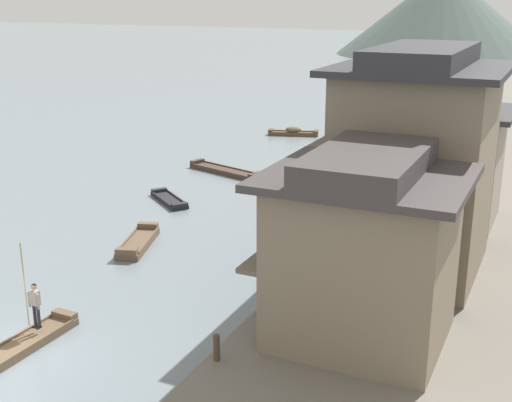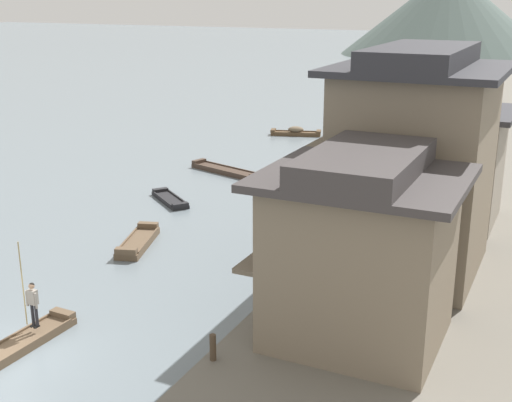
{
  "view_description": "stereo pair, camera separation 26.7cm",
  "coord_description": "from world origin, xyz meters",
  "px_view_note": "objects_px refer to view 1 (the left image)",
  "views": [
    {
      "loc": [
        15.23,
        -13.67,
        11.24
      ],
      "look_at": [
        2.14,
        14.33,
        1.65
      ],
      "focal_mm": 47.03,
      "sensor_mm": 36.0,
      "label": 1
    },
    {
      "loc": [
        15.47,
        -13.55,
        11.24
      ],
      "look_at": [
        2.14,
        14.33,
        1.65
      ],
      "focal_mm": 47.03,
      "sensor_mm": 36.0,
      "label": 2
    }
  ],
  "objects_px": {
    "boat_moored_nearest": "(411,135)",
    "boat_foreground_poled": "(14,350)",
    "boat_moored_second": "(302,240)",
    "mooring_post_dock_mid": "(334,233)",
    "boat_midriver_upstream": "(138,243)",
    "boat_crossing_west": "(225,171)",
    "mooring_post_dock_far": "(394,177)",
    "mooring_post_dock_near": "(217,348)",
    "house_waterfront_second": "(415,163)",
    "boatman_person": "(34,300)",
    "boat_midriver_drifting": "(293,132)",
    "boat_moored_far": "(398,158)",
    "boat_upstream_distant": "(450,103)",
    "house_waterfront_tall": "(443,158)",
    "house_waterfront_nearest": "(363,249)",
    "boat_moored_third": "(169,200)"
  },
  "relations": [
    {
      "from": "boat_moored_nearest",
      "to": "boat_foreground_poled",
      "type": "bearing_deg",
      "value": -96.01
    },
    {
      "from": "boat_foreground_poled",
      "to": "boat_moored_second",
      "type": "xyz_separation_m",
      "value": [
        4.8,
        13.45,
        0.03
      ]
    },
    {
      "from": "mooring_post_dock_mid",
      "to": "boat_moored_second",
      "type": "bearing_deg",
      "value": 153.0
    },
    {
      "from": "boat_midriver_upstream",
      "to": "boat_crossing_west",
      "type": "distance_m",
      "value": 13.72
    },
    {
      "from": "mooring_post_dock_far",
      "to": "mooring_post_dock_near",
      "type": "bearing_deg",
      "value": -90.0
    },
    {
      "from": "house_waterfront_second",
      "to": "boat_crossing_west",
      "type": "bearing_deg",
      "value": 140.53
    },
    {
      "from": "boat_foreground_poled",
      "to": "boat_moored_second",
      "type": "distance_m",
      "value": 14.28
    },
    {
      "from": "boat_moored_second",
      "to": "mooring_post_dock_mid",
      "type": "bearing_deg",
      "value": -27.0
    },
    {
      "from": "boatman_person",
      "to": "boat_midriver_upstream",
      "type": "relative_size",
      "value": 0.77
    },
    {
      "from": "boat_midriver_upstream",
      "to": "mooring_post_dock_far",
      "type": "relative_size",
      "value": 5.16
    },
    {
      "from": "boat_moored_nearest",
      "to": "boat_midriver_drifting",
      "type": "distance_m",
      "value": 9.56
    },
    {
      "from": "boat_moored_far",
      "to": "mooring_post_dock_near",
      "type": "distance_m",
      "value": 30.13
    },
    {
      "from": "boat_foreground_poled",
      "to": "boat_moored_nearest",
      "type": "height_order",
      "value": "boat_moored_nearest"
    },
    {
      "from": "boat_foreground_poled",
      "to": "boat_midriver_drifting",
      "type": "distance_m",
      "value": 36.92
    },
    {
      "from": "mooring_post_dock_mid",
      "to": "boat_moored_far",
      "type": "bearing_deg",
      "value": 95.07
    },
    {
      "from": "boat_upstream_distant",
      "to": "house_waterfront_second",
      "type": "xyz_separation_m",
      "value": [
        6.14,
        -46.68,
        4.71
      ]
    },
    {
      "from": "boat_moored_second",
      "to": "mooring_post_dock_far",
      "type": "xyz_separation_m",
      "value": [
        1.91,
        9.87,
        0.86
      ]
    },
    {
      "from": "boat_moored_nearest",
      "to": "boat_crossing_west",
      "type": "distance_m",
      "value": 18.24
    },
    {
      "from": "boat_midriver_upstream",
      "to": "house_waterfront_tall",
      "type": "xyz_separation_m",
      "value": [
        12.14,
        8.28,
        3.49
      ]
    },
    {
      "from": "mooring_post_dock_mid",
      "to": "mooring_post_dock_far",
      "type": "relative_size",
      "value": 1.2
    },
    {
      "from": "boat_foreground_poled",
      "to": "boat_upstream_distant",
      "type": "relative_size",
      "value": 1.0
    },
    {
      "from": "boat_moored_nearest",
      "to": "house_waterfront_tall",
      "type": "bearing_deg",
      "value": -74.15
    },
    {
      "from": "boat_moored_second",
      "to": "boat_upstream_distant",
      "type": "relative_size",
      "value": 0.72
    },
    {
      "from": "house_waterfront_tall",
      "to": "mooring_post_dock_mid",
      "type": "bearing_deg",
      "value": -121.78
    },
    {
      "from": "house_waterfront_tall",
      "to": "boat_moored_nearest",
      "type": "bearing_deg",
      "value": 105.85
    },
    {
      "from": "boat_midriver_upstream",
      "to": "house_waterfront_nearest",
      "type": "height_order",
      "value": "house_waterfront_nearest"
    },
    {
      "from": "boat_moored_far",
      "to": "boat_midriver_drifting",
      "type": "xyz_separation_m",
      "value": [
        -9.99,
        5.01,
        0.1
      ]
    },
    {
      "from": "boatman_person",
      "to": "mooring_post_dock_far",
      "type": "bearing_deg",
      "value": 73.23
    },
    {
      "from": "house_waterfront_second",
      "to": "mooring_post_dock_near",
      "type": "bearing_deg",
      "value": -110.0
    },
    {
      "from": "boat_moored_third",
      "to": "mooring_post_dock_mid",
      "type": "distance_m",
      "value": 11.78
    },
    {
      "from": "boat_moored_nearest",
      "to": "boat_moored_second",
      "type": "bearing_deg",
      "value": -88.58
    },
    {
      "from": "boat_moored_far",
      "to": "mooring_post_dock_near",
      "type": "bearing_deg",
      "value": -86.78
    },
    {
      "from": "boat_midriver_upstream",
      "to": "boat_upstream_distant",
      "type": "bearing_deg",
      "value": 82.83
    },
    {
      "from": "boat_moored_far",
      "to": "mooring_post_dock_near",
      "type": "xyz_separation_m",
      "value": [
        1.69,
        -30.07,
        0.91
      ]
    },
    {
      "from": "boatman_person",
      "to": "house_waterfront_nearest",
      "type": "height_order",
      "value": "house_waterfront_nearest"
    },
    {
      "from": "boat_midriver_drifting",
      "to": "boat_moored_third",
      "type": "bearing_deg",
      "value": -88.25
    },
    {
      "from": "boatman_person",
      "to": "boat_midriver_upstream",
      "type": "height_order",
      "value": "boatman_person"
    },
    {
      "from": "boatman_person",
      "to": "boat_upstream_distant",
      "type": "xyz_separation_m",
      "value": [
        4.1,
        56.81,
        -1.21
      ]
    },
    {
      "from": "boat_foreground_poled",
      "to": "boat_moored_nearest",
      "type": "distance_m",
      "value": 39.65
    },
    {
      "from": "boat_moored_far",
      "to": "boat_upstream_distant",
      "type": "height_order",
      "value": "boat_upstream_distant"
    },
    {
      "from": "boat_midriver_drifting",
      "to": "house_waterfront_nearest",
      "type": "height_order",
      "value": "house_waterfront_nearest"
    },
    {
      "from": "boat_moored_far",
      "to": "house_waterfront_second",
      "type": "bearing_deg",
      "value": -75.54
    },
    {
      "from": "boat_moored_nearest",
      "to": "mooring_post_dock_mid",
      "type": "distance_m",
      "value": 27.08
    },
    {
      "from": "boat_upstream_distant",
      "to": "mooring_post_dock_far",
      "type": "relative_size",
      "value": 6.8
    },
    {
      "from": "boatman_person",
      "to": "boat_moored_second",
      "type": "xyz_separation_m",
      "value": [
        4.78,
        12.33,
        -1.28
      ]
    },
    {
      "from": "boat_moored_second",
      "to": "boat_upstream_distant",
      "type": "height_order",
      "value": "boat_upstream_distant"
    },
    {
      "from": "house_waterfront_second",
      "to": "boat_foreground_poled",
      "type": "bearing_deg",
      "value": -132.34
    },
    {
      "from": "mooring_post_dock_near",
      "to": "mooring_post_dock_far",
      "type": "distance_m",
      "value": 21.82
    },
    {
      "from": "house_waterfront_tall",
      "to": "boat_midriver_upstream",
      "type": "bearing_deg",
      "value": -145.71
    },
    {
      "from": "boat_moored_third",
      "to": "boat_midriver_drifting",
      "type": "relative_size",
      "value": 0.8
    }
  ]
}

